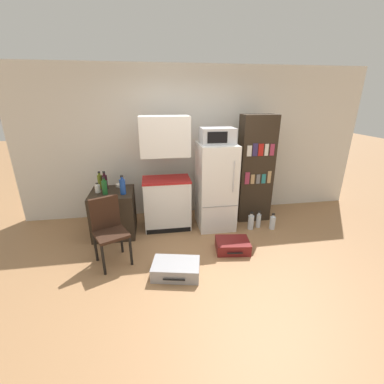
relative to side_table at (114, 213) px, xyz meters
name	(u,v)px	position (x,y,z in m)	size (l,w,h in m)	color
ground_plane	(208,271)	(1.31, -1.26, -0.37)	(24.00, 24.00, 0.00)	#A3754C
wall_back	(197,143)	(1.51, 0.74, 0.98)	(6.40, 0.10, 2.69)	silver
side_table	(114,213)	(0.00, 0.00, 0.00)	(0.67, 0.68, 0.73)	#2D2319
kitchen_hutch	(166,180)	(0.88, 0.09, 0.50)	(0.79, 0.51, 1.89)	white
refrigerator	(216,186)	(1.71, 0.02, 0.36)	(0.61, 0.68, 1.45)	white
microwave	(217,136)	(1.71, 0.01, 1.21)	(0.54, 0.38, 0.25)	#B7B7BC
bookshelf	(255,170)	(2.47, 0.18, 0.58)	(0.60, 0.33, 1.89)	#2D2319
bottle_olive_oil	(100,181)	(-0.19, 0.20, 0.49)	(0.08, 0.08, 0.29)	#566619
bottle_milk_white	(98,188)	(-0.21, 0.01, 0.43)	(0.08, 0.08, 0.15)	white
bottle_wine_dark	(105,182)	(-0.11, 0.15, 0.49)	(0.08, 0.08, 0.30)	black
bottle_green_tall	(105,187)	(-0.08, -0.10, 0.48)	(0.08, 0.08, 0.28)	#1E6028
bottle_blue_soda	(123,186)	(0.20, -0.13, 0.49)	(0.09, 0.09, 0.30)	#1E47A3
bowl	(121,185)	(0.12, 0.25, 0.39)	(0.16, 0.16, 0.04)	silver
chair	(108,225)	(0.04, -0.78, 0.17)	(0.53, 0.53, 0.91)	black
suitcase_large_flat	(176,269)	(0.89, -1.25, -0.28)	(0.66, 0.50, 0.18)	#99999E
suitcase_small_flat	(232,245)	(1.78, -0.83, -0.28)	(0.53, 0.44, 0.17)	maroon
water_bottle_front	(272,222)	(2.66, -0.29, -0.25)	(0.10, 0.10, 0.29)	silver
water_bottle_middle	(251,222)	(2.29, -0.23, -0.23)	(0.10, 0.10, 0.31)	silver
water_bottle_back	(258,220)	(2.45, -0.19, -0.24)	(0.08, 0.08, 0.30)	silver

